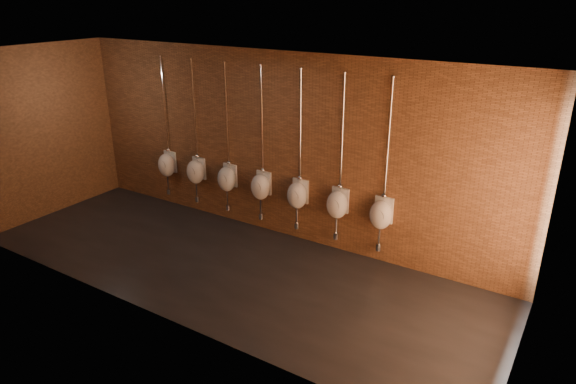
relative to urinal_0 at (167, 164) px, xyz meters
name	(u,v)px	position (x,y,z in m)	size (l,w,h in m)	color
ground	(227,267)	(2.55, -1.38, -0.88)	(8.50, 8.50, 0.00)	black
room_shell	(221,145)	(2.55, -1.38, 1.13)	(8.54, 3.04, 3.22)	black
urinal_0	(167,164)	(0.00, 0.00, 0.00)	(0.37, 0.32, 2.71)	white
urinal_1	(196,171)	(0.75, 0.00, 0.00)	(0.37, 0.32, 2.71)	white
urinal_2	(227,178)	(1.51, 0.00, 0.00)	(0.37, 0.32, 2.71)	white
urinal_3	(261,186)	(2.26, 0.00, 0.00)	(0.37, 0.32, 2.71)	white
urinal_4	(297,194)	(3.02, 0.00, 0.00)	(0.37, 0.32, 2.71)	white
urinal_5	(337,203)	(3.77, 0.00, 0.00)	(0.37, 0.32, 2.71)	white
urinal_6	(381,214)	(4.52, 0.00, 0.00)	(0.37, 0.32, 2.71)	white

